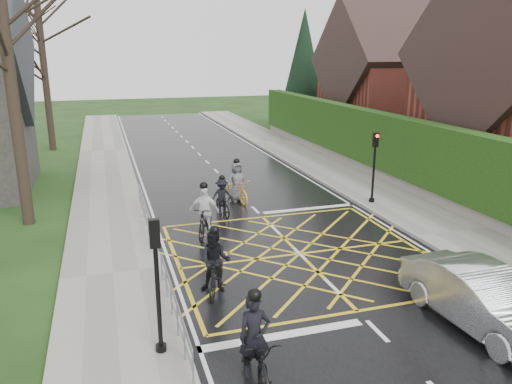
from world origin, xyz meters
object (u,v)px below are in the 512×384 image
cyclist_mid (223,200)px  car (482,299)px  cyclist_back (216,267)px  cyclist_rear (256,350)px  cyclist_lead (237,187)px  cyclist_front (205,217)px

cyclist_mid → car: size_ratio=0.39×
cyclist_mid → cyclist_back: bearing=-109.1°
cyclist_rear → car: (5.83, 0.27, 0.10)m
cyclist_back → cyclist_lead: cyclist_lead is taller
cyclist_front → cyclist_mid: bearing=86.0°
car → cyclist_mid: bearing=107.7°
cyclist_rear → cyclist_mid: 10.80m
cyclist_front → cyclist_lead: size_ratio=0.99×
cyclist_back → cyclist_lead: (2.85, 8.29, -0.05)m
cyclist_lead → car: (2.91, -12.01, 0.07)m
cyclist_back → cyclist_front: size_ratio=0.96×
cyclist_rear → cyclist_lead: (2.92, 12.29, 0.04)m
cyclist_back → cyclist_front: cyclist_front is taller
car → cyclist_lead: bearing=100.4°
cyclist_mid → car: (3.97, -10.36, 0.13)m
cyclist_rear → car: cyclist_rear is taller
car → cyclist_rear: bearing=179.5°
cyclist_mid → car: cyclist_mid is taller
cyclist_rear → cyclist_front: 8.40m
cyclist_front → cyclist_lead: cyclist_front is taller
cyclist_back → cyclist_front: 4.41m
cyclist_rear → cyclist_mid: size_ratio=1.17×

